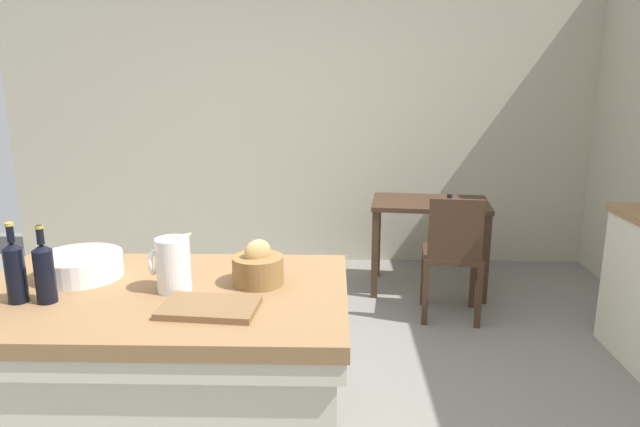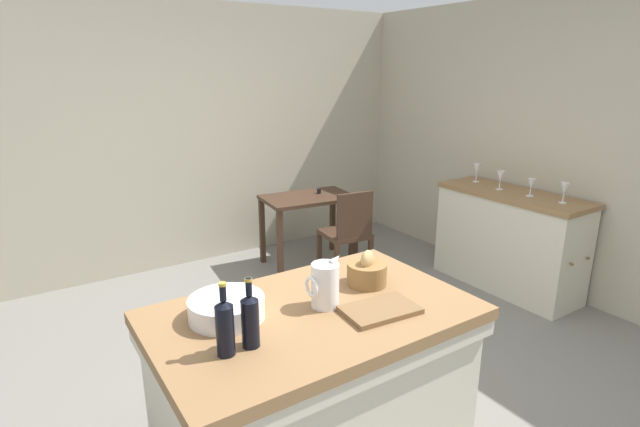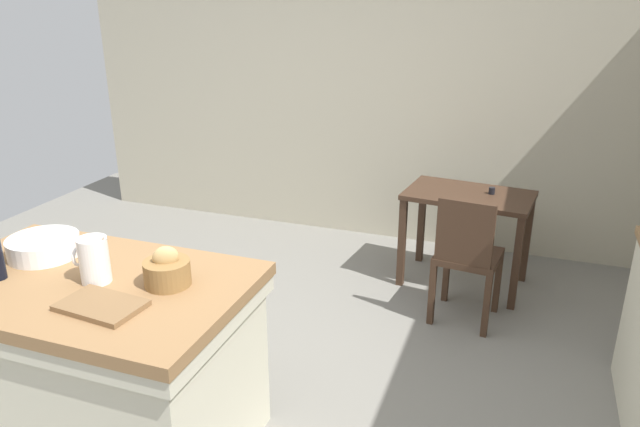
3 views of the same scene
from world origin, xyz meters
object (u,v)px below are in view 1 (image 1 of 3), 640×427
(writing_desk, at_px, (430,216))
(cutting_board, at_px, (209,307))
(island_table, at_px, (165,386))
(wooden_chair, at_px, (453,253))
(wine_bottle_dark, at_px, (44,271))
(wash_bowl, at_px, (80,266))
(wine_bottle_amber, at_px, (15,270))
(bread_basket, at_px, (258,268))
(pitcher, at_px, (173,264))

(writing_desk, height_order, cutting_board, cutting_board)
(island_table, bearing_deg, writing_desk, 58.52)
(wooden_chair, bearing_deg, island_table, -130.55)
(wooden_chair, bearing_deg, writing_desk, 96.76)
(cutting_board, xyz_separation_m, wine_bottle_dark, (-0.61, 0.07, 0.11))
(wash_bowl, xyz_separation_m, cutting_board, (0.60, -0.33, -0.04))
(writing_desk, distance_m, wine_bottle_amber, 3.16)
(wine_bottle_dark, bearing_deg, writing_desk, 53.79)
(wooden_chair, bearing_deg, bread_basket, -123.92)
(bread_basket, distance_m, wine_bottle_dark, 0.78)
(pitcher, bearing_deg, writing_desk, 59.68)
(wooden_chair, height_order, cutting_board, cutting_board)
(pitcher, distance_m, wash_bowl, 0.45)
(island_table, bearing_deg, wash_bowl, 158.02)
(wooden_chair, distance_m, wine_bottle_dark, 2.72)
(island_table, height_order, bread_basket, bread_basket)
(pitcher, relative_size, wine_bottle_amber, 0.83)
(wine_bottle_dark, relative_size, wine_bottle_amber, 0.97)
(pitcher, bearing_deg, cutting_board, -47.02)
(island_table, xyz_separation_m, wine_bottle_amber, (-0.48, -0.12, 0.54))
(wine_bottle_dark, bearing_deg, cutting_board, -6.08)
(wooden_chair, height_order, bread_basket, bread_basket)
(wash_bowl, bearing_deg, wooden_chair, 40.87)
(pitcher, distance_m, wine_bottle_amber, 0.56)
(wash_bowl, xyz_separation_m, wine_bottle_dark, (-0.01, -0.27, 0.07))
(wooden_chair, relative_size, bread_basket, 4.41)
(island_table, distance_m, writing_desk, 2.77)
(island_table, relative_size, wash_bowl, 4.35)
(cutting_board, height_order, wine_bottle_amber, wine_bottle_amber)
(pitcher, relative_size, wash_bowl, 0.75)
(wash_bowl, bearing_deg, wine_bottle_dark, -92.21)
(writing_desk, relative_size, wooden_chair, 1.06)
(wooden_chair, relative_size, wash_bowl, 2.68)
(wine_bottle_amber, bearing_deg, wooden_chair, 43.53)
(cutting_board, relative_size, wine_bottle_amber, 1.12)
(bread_basket, bearing_deg, wash_bowl, 175.29)
(wine_bottle_dark, distance_m, wine_bottle_amber, 0.11)
(wash_bowl, bearing_deg, island_table, -21.98)
(cutting_board, height_order, wine_bottle_dark, wine_bottle_dark)
(bread_basket, bearing_deg, cutting_board, -117.16)
(wooden_chair, relative_size, wine_bottle_dark, 3.08)
(pitcher, distance_m, wine_bottle_dark, 0.45)
(island_table, height_order, wine_bottle_dark, wine_bottle_dark)
(wash_bowl, bearing_deg, writing_desk, 50.77)
(pitcher, bearing_deg, bread_basket, 14.79)
(bread_basket, bearing_deg, island_table, -167.44)
(writing_desk, distance_m, bread_basket, 2.53)
(cutting_board, bearing_deg, wooden_chair, 56.97)
(bread_basket, bearing_deg, pitcher, -165.21)
(island_table, xyz_separation_m, writing_desk, (1.44, 2.36, 0.13))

